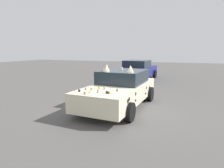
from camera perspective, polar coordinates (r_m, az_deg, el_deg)
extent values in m
plane|color=#514F4C|center=(7.74, 2.09, -6.71)|extent=(60.00, 60.00, 0.00)
cube|color=beige|center=(7.59, 2.12, -2.47)|extent=(4.56, 2.06, 0.64)
cube|color=#1E2833|center=(7.88, 3.32, 2.26)|extent=(2.02, 1.77, 0.51)
cylinder|color=black|center=(6.10, 5.27, -8.31)|extent=(0.64, 0.26, 0.63)
cylinder|color=black|center=(6.89, -9.48, -6.25)|extent=(0.64, 0.26, 0.63)
cylinder|color=black|center=(8.67, 11.24, -2.93)|extent=(0.64, 0.26, 0.63)
cylinder|color=black|center=(9.25, 0.04, -1.93)|extent=(0.64, 0.26, 0.63)
ellipsoid|color=black|center=(8.54, 11.10, -0.85)|extent=(0.12, 0.03, 0.10)
ellipsoid|color=black|center=(5.89, 4.78, -5.12)|extent=(0.15, 0.03, 0.14)
ellipsoid|color=black|center=(5.98, 5.16, -4.50)|extent=(0.15, 0.03, 0.13)
ellipsoid|color=black|center=(8.98, -0.39, 0.50)|extent=(0.10, 0.03, 0.12)
ellipsoid|color=black|center=(6.02, 4.98, -7.20)|extent=(0.18, 0.03, 0.11)
ellipsoid|color=black|center=(8.84, -0.97, -1.62)|extent=(0.19, 0.03, 0.09)
ellipsoid|color=black|center=(7.29, -7.00, -3.99)|extent=(0.18, 0.03, 0.14)
ellipsoid|color=black|center=(6.66, 7.04, -4.91)|extent=(0.16, 0.03, 0.09)
ellipsoid|color=black|center=(8.29, -2.78, -1.93)|extent=(0.18, 0.03, 0.14)
ellipsoid|color=black|center=(6.61, 7.11, -2.92)|extent=(0.12, 0.03, 0.13)
ellipsoid|color=black|center=(7.96, 9.99, -2.84)|extent=(0.18, 0.03, 0.08)
ellipsoid|color=black|center=(8.05, 10.29, -1.09)|extent=(0.11, 0.03, 0.11)
sphere|color=#51381E|center=(5.92, -1.21, -2.49)|extent=(0.08, 0.08, 0.08)
cylinder|color=tan|center=(6.45, -6.03, -1.45)|extent=(0.12, 0.12, 0.09)
sphere|color=orange|center=(6.62, -3.86, -1.11)|extent=(0.09, 0.09, 0.09)
sphere|color=#A87A38|center=(5.86, -8.07, -2.66)|extent=(0.09, 0.09, 0.09)
cone|color=black|center=(6.24, 1.50, -1.60)|extent=(0.06, 0.06, 0.13)
cylinder|color=gray|center=(6.03, -4.24, -2.16)|extent=(0.09, 0.09, 0.10)
cone|color=orange|center=(5.88, -0.68, -2.48)|extent=(0.12, 0.12, 0.10)
cylinder|color=gray|center=(6.52, -2.25, -1.29)|extent=(0.07, 0.07, 0.09)
cone|color=#51381E|center=(6.59, -7.88, -1.25)|extent=(0.08, 0.08, 0.09)
cone|color=orange|center=(6.07, -6.72, -2.29)|extent=(0.14, 0.14, 0.06)
sphere|color=black|center=(6.23, -9.74, -1.95)|extent=(0.09, 0.09, 0.09)
sphere|color=black|center=(5.91, -1.56, -2.44)|extent=(0.09, 0.09, 0.09)
cone|color=orange|center=(7.35, -3.13, 4.08)|extent=(0.09, 0.09, 0.09)
cylinder|color=black|center=(7.36, 5.33, 4.09)|extent=(0.08, 0.08, 0.10)
cone|color=silver|center=(7.06, 5.97, 3.78)|extent=(0.09, 0.09, 0.09)
cylinder|color=gray|center=(7.34, -2.63, 4.13)|extent=(0.08, 0.08, 0.11)
cylinder|color=silver|center=(8.14, 3.01, 4.65)|extent=(0.09, 0.09, 0.09)
cone|color=beige|center=(7.18, 5.54, 4.55)|extent=(0.24, 0.24, 0.26)
cone|color=beige|center=(7.55, -1.62, 4.87)|extent=(0.24, 0.24, 0.26)
cube|color=navy|center=(14.86, 7.91, 3.74)|extent=(4.72, 2.19, 0.69)
cube|color=#1E2833|center=(14.44, 7.50, 5.99)|extent=(2.02, 1.82, 0.52)
cylinder|color=black|center=(16.52, 6.33, 3.37)|extent=(0.67, 0.27, 0.65)
cylinder|color=black|center=(16.01, 12.61, 2.97)|extent=(0.67, 0.27, 0.65)
cylinder|color=black|center=(13.89, 2.43, 2.16)|extent=(0.67, 0.27, 0.65)
cylinder|color=black|center=(13.28, 9.80, 1.66)|extent=(0.67, 0.27, 0.65)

